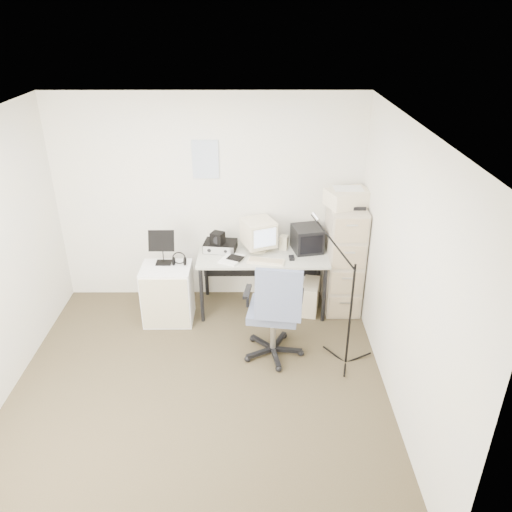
{
  "coord_description": "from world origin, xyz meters",
  "views": [
    {
      "loc": [
        0.54,
        -3.73,
        3.31
      ],
      "look_at": [
        0.55,
        0.95,
        0.95
      ],
      "focal_mm": 35.0,
      "sensor_mm": 36.0,
      "label": 1
    }
  ],
  "objects_px": {
    "office_chair": "(274,309)",
    "side_cart": "(168,294)",
    "desk": "(263,281)",
    "filing_cabinet": "(343,258)"
  },
  "relations": [
    {
      "from": "office_chair",
      "to": "desk",
      "type": "bearing_deg",
      "value": 104.52
    },
    {
      "from": "desk",
      "to": "side_cart",
      "type": "height_order",
      "value": "desk"
    },
    {
      "from": "side_cart",
      "to": "office_chair",
      "type": "bearing_deg",
      "value": -29.2
    },
    {
      "from": "desk",
      "to": "side_cart",
      "type": "bearing_deg",
      "value": -166.69
    },
    {
      "from": "filing_cabinet",
      "to": "side_cart",
      "type": "height_order",
      "value": "filing_cabinet"
    },
    {
      "from": "office_chair",
      "to": "side_cart",
      "type": "relative_size",
      "value": 1.62
    },
    {
      "from": "desk",
      "to": "office_chair",
      "type": "height_order",
      "value": "office_chair"
    },
    {
      "from": "office_chair",
      "to": "side_cart",
      "type": "xyz_separation_m",
      "value": [
        -1.19,
        0.65,
        -0.21
      ]
    },
    {
      "from": "desk",
      "to": "office_chair",
      "type": "xyz_separation_m",
      "value": [
        0.1,
        -0.91,
        0.19
      ]
    },
    {
      "from": "filing_cabinet",
      "to": "office_chair",
      "type": "relative_size",
      "value": 1.17
    }
  ]
}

